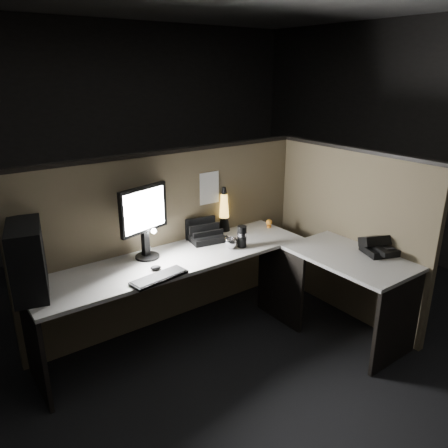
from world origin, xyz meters
TOP-DOWN VIEW (x-y plane):
  - floor at (0.00, 0.00)m, footprint 6.00×6.00m
  - room_shell at (0.00, 0.00)m, footprint 6.00×6.00m
  - partition_back at (0.00, 0.93)m, footprint 2.66×0.06m
  - partition_right at (1.33, 0.10)m, footprint 0.06×1.66m
  - desk at (0.18, 0.25)m, footprint 2.60×1.60m
  - pc_tower at (-1.22, 0.67)m, footprint 0.31×0.50m
  - monitor at (-0.33, 0.75)m, footprint 0.44×0.19m
  - keyboard at (-0.44, 0.35)m, footprint 0.44×0.20m
  - mouse at (-0.38, 0.50)m, footprint 0.10×0.08m
  - clip_lamp at (-0.26, 0.81)m, footprint 0.04×0.18m
  - organizer at (0.25, 0.77)m, footprint 0.32×0.29m
  - lava_lamp at (0.53, 0.88)m, footprint 0.11×0.11m
  - travel_mug at (0.42, 0.47)m, footprint 0.08×0.08m
  - steel_mug at (0.32, 0.50)m, footprint 0.13×0.13m
  - figurine at (0.92, 0.69)m, footprint 0.06×0.06m
  - pinned_paper at (0.38, 0.90)m, footprint 0.20×0.00m
  - desk_phone at (1.24, -0.29)m, footprint 0.33×0.32m

SIDE VIEW (x-z plane):
  - floor at x=0.00m, z-range 0.00..0.00m
  - desk at x=0.18m, z-range 0.22..0.95m
  - keyboard at x=-0.44m, z-range 0.73..0.75m
  - mouse at x=-0.38m, z-range 0.73..0.76m
  - partition_back at x=0.00m, z-range 0.00..1.50m
  - partition_right at x=1.33m, z-range 0.00..1.50m
  - steel_mug at x=0.32m, z-range 0.73..0.82m
  - organizer at x=0.25m, z-range 0.67..0.89m
  - figurine at x=0.92m, z-range 0.75..0.81m
  - desk_phone at x=1.24m, z-range 0.71..0.87m
  - travel_mug at x=0.42m, z-range 0.73..0.91m
  - clip_lamp at x=-0.26m, z-range 0.75..0.98m
  - lava_lamp at x=0.53m, z-range 0.70..1.11m
  - pc_tower at x=-1.22m, z-range 0.73..1.21m
  - monitor at x=-0.33m, z-range 0.79..1.37m
  - pinned_paper at x=0.38m, z-range 1.01..1.30m
  - room_shell at x=0.00m, z-range -1.38..4.62m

